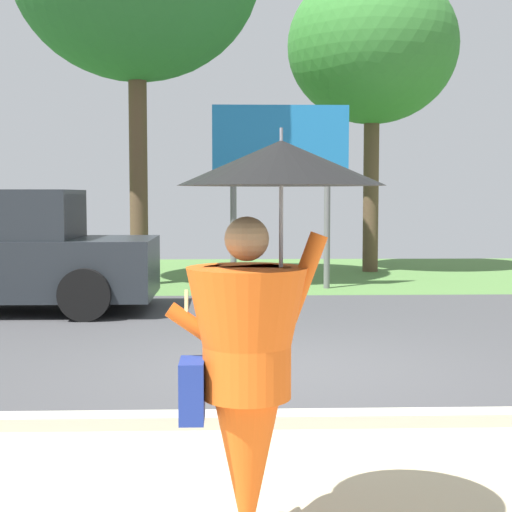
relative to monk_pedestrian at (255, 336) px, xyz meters
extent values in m
cube|color=#424244|center=(0.41, 6.21, -1.16)|extent=(40.00, 8.00, 0.10)
cube|color=#527D3E|center=(0.41, 14.21, -1.16)|extent=(40.00, 8.00, 0.10)
cube|color=#B2AD9E|center=(0.41, 2.21, -1.06)|extent=(40.00, 0.24, 0.10)
cone|color=#E55B19|center=(-0.04, 0.00, -0.38)|extent=(0.60, 0.60, 1.45)
cylinder|color=#E55B19|center=(-0.04, 0.00, 0.02)|extent=(0.44, 0.44, 0.65)
sphere|color=tan|center=(-0.04, 0.00, 0.48)|extent=(0.22, 0.22, 0.22)
cylinder|color=#E55B19|center=(0.24, 0.00, 0.29)|extent=(0.24, 0.09, 0.45)
cylinder|color=#E55B19|center=(-0.30, 0.02, 0.05)|extent=(0.29, 0.08, 0.24)
cylinder|color=gray|center=(0.13, 0.00, 0.52)|extent=(0.02, 0.02, 0.75)
cone|color=black|center=(0.13, 0.00, 0.85)|extent=(1.02, 1.02, 0.22)
cylinder|color=gray|center=(0.13, 0.00, 0.97)|extent=(0.02, 0.02, 0.10)
cube|color=beige|center=(-0.34, 0.05, 0.15)|extent=(0.02, 0.11, 0.16)
cube|color=navy|center=(-0.31, -0.05, -0.26)|extent=(0.12, 0.24, 0.30)
cube|color=#23282D|center=(-3.39, 8.45, 0.32)|extent=(1.80, 1.84, 0.90)
cube|color=#2D3842|center=(-2.54, 8.45, 0.32)|extent=(0.10, 1.70, 0.77)
cylinder|color=black|center=(-2.19, 9.45, -0.73)|extent=(0.76, 0.28, 0.76)
cylinder|color=black|center=(-2.19, 7.45, -0.73)|extent=(0.76, 0.28, 0.76)
cylinder|color=slate|center=(-0.04, 11.27, -0.01)|extent=(0.12, 0.12, 2.20)
cylinder|color=slate|center=(1.76, 11.27, -0.01)|extent=(0.12, 0.12, 2.20)
cube|color=#1E72B2|center=(0.86, 11.27, 1.69)|extent=(2.60, 0.10, 1.40)
cylinder|color=brown|center=(3.20, 14.58, 0.88)|extent=(0.36, 0.36, 3.98)
ellipsoid|color=#387F33|center=(3.20, 14.58, 4.12)|extent=(3.93, 3.93, 3.57)
cylinder|color=brown|center=(-1.92, 11.98, 1.24)|extent=(0.36, 0.36, 4.70)
camera|label=1|loc=(-0.13, -3.86, 0.70)|focal=55.52mm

